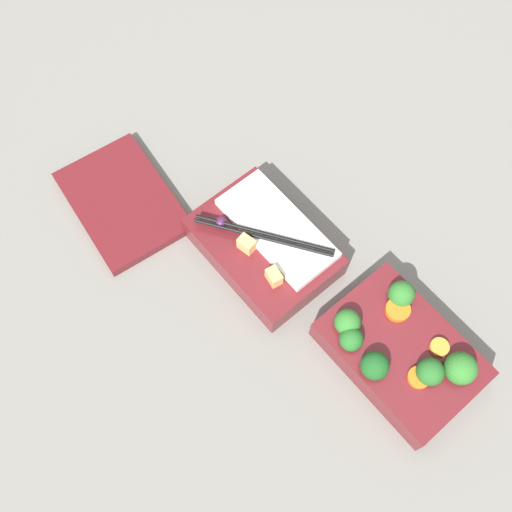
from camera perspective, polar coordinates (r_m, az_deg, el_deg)
ground_plane at (r=0.85m, az=6.57°, el=-3.73°), size 3.00×3.00×0.00m
bento_tray_vegetable at (r=0.81m, az=13.62°, el=-8.80°), size 0.20×0.14×0.08m
bento_tray_rice at (r=0.85m, az=0.88°, el=1.12°), size 0.20×0.14×0.07m
bento_lid at (r=0.92m, az=-12.59°, el=5.08°), size 0.21×0.16×0.02m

